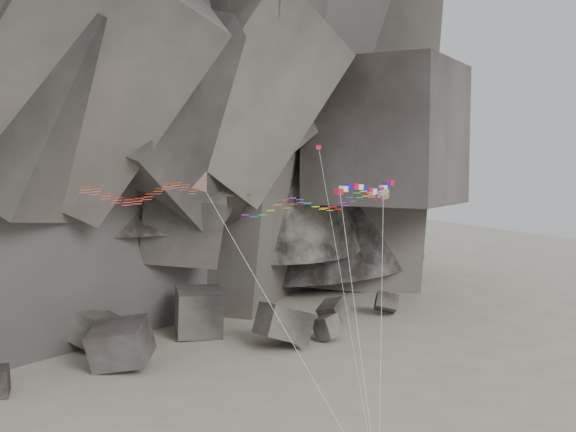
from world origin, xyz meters
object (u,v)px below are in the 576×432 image
parafoil_kite (311,203)px  pennant_kite (331,222)px  banner_kite (367,190)px  delta_kite (139,192)px

parafoil_kite → pennant_kite: 2.31m
pennant_kite → banner_kite: bearing=26.1°
delta_kite → banner_kite: delta_kite is taller
banner_kite → pennant_kite: pennant_kite is taller
banner_kite → pennant_kite: size_ratio=0.86×
parafoil_kite → pennant_kite: (1.61, -0.52, -1.57)m
delta_kite → pennant_kite: pennant_kite is taller
banner_kite → pennant_kite: 8.42m
delta_kite → parafoil_kite: (13.41, -2.53, -1.28)m
delta_kite → pennant_kite: size_ratio=0.92×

